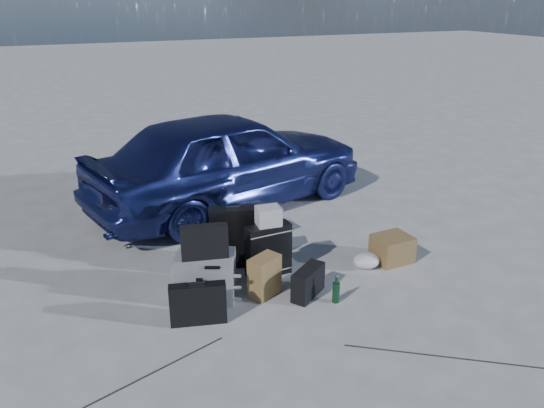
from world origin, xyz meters
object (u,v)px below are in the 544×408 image
at_px(briefcase, 198,304).
at_px(suitcase_left, 234,237).
at_px(car, 229,159).
at_px(pelican_case, 205,276).
at_px(green_bottle, 336,289).
at_px(cardboard_box, 392,249).
at_px(suitcase_right, 268,250).
at_px(duffel_bag, 251,226).

height_order(briefcase, suitcase_left, suitcase_left).
xyz_separation_m(car, pelican_case, (-1.02, -2.14, -0.46)).
relative_size(car, green_bottle, 14.03).
xyz_separation_m(suitcase_left, green_bottle, (0.62, -1.09, -0.19)).
bearing_deg(cardboard_box, pelican_case, 175.82).
xyz_separation_m(car, briefcase, (-1.22, -2.57, -0.47)).
xyz_separation_m(car, suitcase_left, (-0.56, -1.67, -0.33)).
distance_m(suitcase_right, cardboard_box, 1.39).
relative_size(suitcase_left, duffel_bag, 1.03).
bearing_deg(suitcase_left, pelican_case, -119.86).
relative_size(suitcase_right, green_bottle, 2.02).
distance_m(car, green_bottle, 2.82).
xyz_separation_m(pelican_case, briefcase, (-0.20, -0.43, -0.01)).
bearing_deg(suitcase_right, car, 78.69).
bearing_deg(duffel_bag, pelican_case, -140.58).
height_order(pelican_case, suitcase_left, suitcase_left).
distance_m(car, pelican_case, 2.41).
distance_m(briefcase, suitcase_right, 1.07).
bearing_deg(green_bottle, suitcase_right, 116.25).
relative_size(briefcase, cardboard_box, 1.28).
distance_m(suitcase_left, suitcase_right, 0.43).
relative_size(briefcase, suitcase_left, 0.75).
height_order(pelican_case, green_bottle, pelican_case).
distance_m(pelican_case, duffel_bag, 1.32).
bearing_deg(pelican_case, suitcase_left, 68.99).
height_order(duffel_bag, cardboard_box, duffel_bag).
distance_m(duffel_bag, green_bottle, 1.64).
xyz_separation_m(suitcase_left, suitcase_right, (0.25, -0.34, -0.05)).
distance_m(suitcase_left, green_bottle, 1.27).
relative_size(pelican_case, suitcase_left, 0.85).
distance_m(pelican_case, suitcase_right, 0.73).
height_order(suitcase_left, suitcase_right, suitcase_left).
xyz_separation_m(pelican_case, green_bottle, (1.09, -0.63, -0.07)).
height_order(car, briefcase, car).
xyz_separation_m(duffel_bag, green_bottle, (0.21, -1.63, -0.02)).
bearing_deg(suitcase_left, briefcase, -111.43).
relative_size(car, pelican_case, 6.89).
xyz_separation_m(suitcase_left, duffel_bag, (0.41, 0.53, -0.17)).
bearing_deg(cardboard_box, green_bottle, -154.00).
bearing_deg(briefcase, suitcase_left, 67.91).
xyz_separation_m(pelican_case, cardboard_box, (2.07, -0.15, -0.06)).
height_order(suitcase_left, cardboard_box, suitcase_left).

